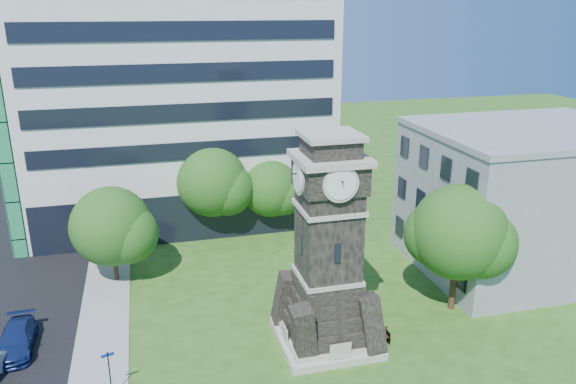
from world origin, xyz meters
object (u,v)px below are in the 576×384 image
object	(u,v)px
clock_tower	(328,257)
street_sign	(109,369)
car_street_north	(16,340)
car_east_lot	(502,284)
park_bench	(374,337)

from	to	relation	value
clock_tower	street_sign	size ratio (longest dim) A/B	4.71
car_street_north	street_sign	distance (m)	7.72
car_east_lot	car_street_north	bearing A→B (deg)	101.22
car_east_lot	street_sign	size ratio (longest dim) A/B	2.16
car_street_north	car_east_lot	world-z (taller)	car_east_lot
car_east_lot	park_bench	world-z (taller)	car_east_lot
street_sign	car_street_north	bearing A→B (deg)	117.54
clock_tower	car_east_lot	bearing A→B (deg)	9.51
car_street_north	car_east_lot	xyz separation A→B (m)	(30.06, -1.32, 0.13)
park_bench	street_sign	xyz separation A→B (m)	(-14.28, -1.00, 1.13)
car_street_north	car_east_lot	bearing A→B (deg)	-3.90
park_bench	clock_tower	bearing A→B (deg)	155.44
clock_tower	car_street_north	size ratio (longest dim) A/B	2.73
car_east_lot	street_sign	xyz separation A→B (m)	(-24.77, -4.22, 0.85)
car_street_north	park_bench	bearing A→B (deg)	-14.45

